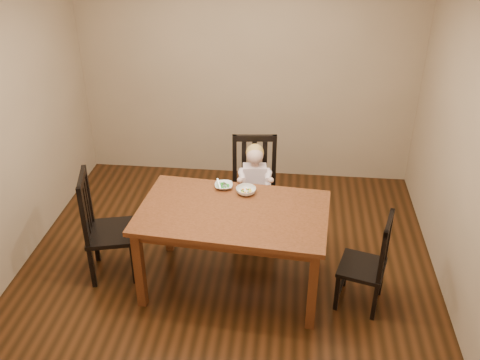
# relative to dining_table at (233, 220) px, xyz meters

# --- Properties ---
(room) EXTENTS (4.01, 4.01, 2.71)m
(room) POSITION_rel_dining_table_xyz_m (-0.09, 0.19, 0.63)
(room) COLOR #3E1F0D
(room) RESTS_ON ground
(dining_table) EXTENTS (1.70, 1.10, 0.81)m
(dining_table) POSITION_rel_dining_table_xyz_m (0.00, 0.00, 0.00)
(dining_table) COLOR #442510
(dining_table) RESTS_ON room
(chair_child) EXTENTS (0.51, 0.49, 1.08)m
(chair_child) POSITION_rel_dining_table_xyz_m (0.12, 0.85, -0.20)
(chair_child) COLOR black
(chair_child) RESTS_ON room
(chair_left) EXTENTS (0.54, 0.55, 1.06)m
(chair_left) POSITION_rel_dining_table_xyz_m (-1.20, 0.06, -0.21)
(chair_left) COLOR black
(chair_left) RESTS_ON room
(chair_right) EXTENTS (0.47, 0.48, 0.92)m
(chair_right) POSITION_rel_dining_table_xyz_m (1.18, -0.13, -0.28)
(chair_right) COLOR black
(chair_right) RESTS_ON room
(toddler) EXTENTS (0.35, 0.42, 0.54)m
(toddler) POSITION_rel_dining_table_xyz_m (0.12, 0.79, -0.07)
(toddler) COLOR silver
(toddler) RESTS_ON chair_child
(bowl_peas) EXTENTS (0.18, 0.18, 0.04)m
(bowl_peas) POSITION_rel_dining_table_xyz_m (-0.13, 0.38, 0.12)
(bowl_peas) COLOR silver
(bowl_peas) RESTS_ON dining_table
(bowl_veg) EXTENTS (0.22, 0.22, 0.06)m
(bowl_veg) POSITION_rel_dining_table_xyz_m (0.08, 0.29, 0.12)
(bowl_veg) COLOR silver
(bowl_veg) RESTS_ON dining_table
(fork) EXTENTS (0.06, 0.12, 0.05)m
(fork) POSITION_rel_dining_table_xyz_m (-0.17, 0.36, 0.14)
(fork) COLOR silver
(fork) RESTS_ON bowl_peas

